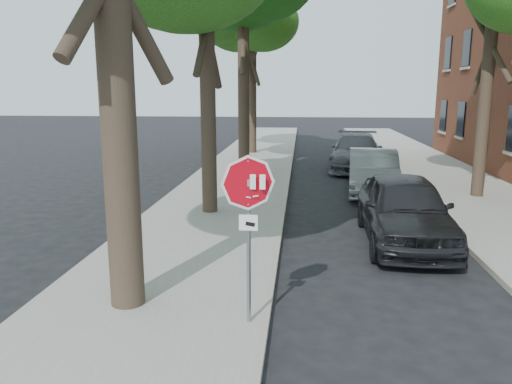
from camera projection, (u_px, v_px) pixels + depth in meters
ground at (294, 331)px, 7.70m from camera, size 120.00×120.00×0.00m
sidewalk_left at (236, 182)px, 19.61m from camera, size 4.00×55.00×0.12m
sidewalk_right at (458, 186)px, 18.85m from camera, size 4.00×55.00×0.12m
curb_left at (288, 183)px, 19.43m from camera, size 0.12×55.00×0.13m
curb_right at (403, 185)px, 19.03m from camera, size 0.12×55.00×0.13m
stop_sign at (248, 207)px, 7.34m from camera, size 0.76×0.34×2.61m
tree_far at (253, 22)px, 27.07m from camera, size 5.29×4.91×9.33m
car_a at (404, 209)px, 11.97m from camera, size 2.04×4.90×1.66m
car_b at (373, 172)px, 17.62m from camera, size 2.05×4.84×1.56m
car_c at (356, 152)px, 22.99m from camera, size 2.89×5.83×1.63m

